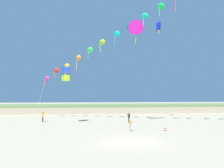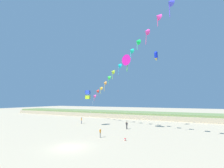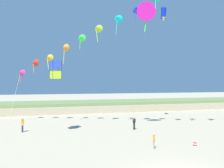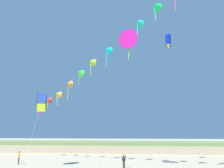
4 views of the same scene
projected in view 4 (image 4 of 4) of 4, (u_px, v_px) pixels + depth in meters
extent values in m
cube|color=tan|center=(118.00, 148.00, 50.16)|extent=(120.00, 11.97, 1.42)
cube|color=#6B844C|center=(118.00, 143.00, 50.34)|extent=(120.00, 10.17, 0.81)
cylinder|color=black|center=(124.00, 165.00, 27.20)|extent=(0.12, 0.12, 0.81)
cylinder|color=black|center=(123.00, 165.00, 27.18)|extent=(0.12, 0.12, 0.81)
cylinder|color=black|center=(124.00, 159.00, 27.32)|extent=(0.21, 0.21, 0.58)
cylinder|color=black|center=(125.00, 158.00, 27.36)|extent=(0.21, 0.13, 0.55)
cylinder|color=black|center=(122.00, 158.00, 27.31)|extent=(0.21, 0.13, 0.55)
sphere|color=#9E7051|center=(124.00, 155.00, 27.40)|extent=(0.22, 0.22, 0.22)
sphere|color=beige|center=(98.00, 168.00, 18.74)|extent=(0.21, 0.21, 0.21)
cylinder|color=#282D4C|center=(19.00, 161.00, 30.83)|extent=(0.12, 0.12, 0.85)
cylinder|color=#282D4C|center=(18.00, 161.00, 30.94)|extent=(0.12, 0.12, 0.85)
cylinder|color=orange|center=(19.00, 155.00, 31.03)|extent=(0.22, 0.22, 0.60)
cylinder|color=orange|center=(20.00, 155.00, 30.89)|extent=(0.20, 0.20, 0.57)
cylinder|color=orange|center=(19.00, 155.00, 31.19)|extent=(0.20, 0.20, 0.57)
sphere|color=brown|center=(19.00, 152.00, 31.11)|extent=(0.23, 0.23, 0.23)
cone|color=#C62F80|center=(40.00, 110.00, 40.06)|extent=(1.43, 1.39, 1.22)
cylinder|color=#E5396C|center=(39.00, 116.00, 39.97)|extent=(0.09, 0.18, 1.52)
cone|color=red|center=(48.00, 100.00, 38.64)|extent=(1.30, 1.26, 1.11)
cylinder|color=orange|center=(48.00, 105.00, 38.57)|extent=(0.19, 0.22, 1.29)
cone|color=gold|center=(58.00, 94.00, 37.06)|extent=(1.40, 1.34, 1.21)
cylinder|color=yellow|center=(57.00, 100.00, 36.97)|extent=(0.25, 0.11, 1.51)
cone|color=orange|center=(69.00, 84.00, 35.57)|extent=(1.30, 1.25, 1.11)
cylinder|color=gold|center=(68.00, 92.00, 35.42)|extent=(0.20, 0.20, 2.15)
cone|color=#30E43F|center=(80.00, 73.00, 33.83)|extent=(1.39, 1.32, 1.20)
cylinder|color=#39E570|center=(79.00, 79.00, 33.75)|extent=(0.19, 0.15, 1.45)
cone|color=#9EC926|center=(92.00, 62.00, 32.16)|extent=(1.40, 1.33, 1.20)
cylinder|color=#8FE539|center=(91.00, 70.00, 32.06)|extent=(0.26, 0.22, 1.68)
cone|color=#0BC6C2|center=(108.00, 50.00, 30.84)|extent=(1.42, 1.36, 1.22)
cylinder|color=#39C0E5|center=(107.00, 59.00, 30.70)|extent=(0.23, 0.29, 2.01)
cone|color=blue|center=(122.00, 38.00, 29.30)|extent=(1.40, 1.33, 1.21)
cylinder|color=#4439E5|center=(121.00, 45.00, 29.22)|extent=(0.24, 0.15, 1.38)
cone|color=#14C19D|center=(138.00, 23.00, 27.77)|extent=(1.36, 1.25, 1.17)
cylinder|color=#39DFE5|center=(138.00, 30.00, 27.70)|extent=(0.08, 0.11, 1.31)
cone|color=#10CE4C|center=(156.00, 6.00, 25.93)|extent=(1.35, 1.26, 1.16)
cylinder|color=#39E599|center=(155.00, 14.00, 25.85)|extent=(0.15, 0.16, 1.39)
cylinder|color=#E53978|center=(175.00, 2.00, 24.63)|extent=(0.19, 0.31, 2.17)
cylinder|color=silver|center=(33.00, 133.00, 39.31)|extent=(1.82, 0.34, 7.84)
cone|color=#C5178E|center=(129.00, 40.00, 28.22)|extent=(2.52, 1.59, 2.40)
cone|color=#59E52D|center=(129.00, 39.00, 28.22)|extent=(1.40, 0.92, 1.32)
cylinder|color=#59E52D|center=(129.00, 51.00, 27.94)|extent=(0.41, 0.28, 2.14)
cube|color=#BFEC26|center=(41.00, 108.00, 28.96)|extent=(1.29, 1.29, 0.87)
cube|color=blue|center=(42.00, 98.00, 29.20)|extent=(1.29, 1.29, 0.87)
cylinder|color=black|center=(37.00, 102.00, 28.49)|extent=(0.04, 0.04, 2.12)
cylinder|color=black|center=(46.00, 102.00, 28.69)|extent=(0.04, 0.04, 2.12)
cylinder|color=black|center=(46.00, 103.00, 29.68)|extent=(0.04, 0.04, 2.12)
cylinder|color=black|center=(38.00, 103.00, 29.48)|extent=(0.04, 0.04, 2.12)
cylinder|color=#0F24BF|center=(168.00, 41.00, 33.27)|extent=(0.87, 1.19, 1.72)
sphere|color=#0F24BF|center=(168.00, 36.00, 33.40)|extent=(0.80, 0.80, 0.80)
cone|color=yellow|center=(168.00, 47.00, 33.10)|extent=(0.75, 0.75, 0.61)
sphere|color=black|center=(168.00, 35.00, 33.45)|extent=(0.17, 0.17, 0.17)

